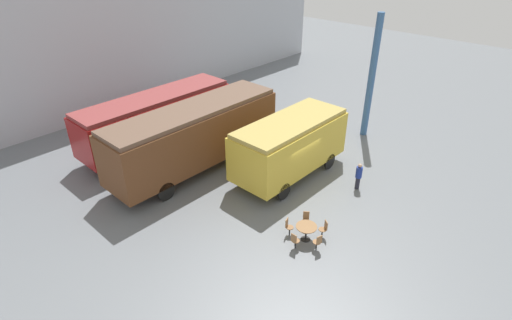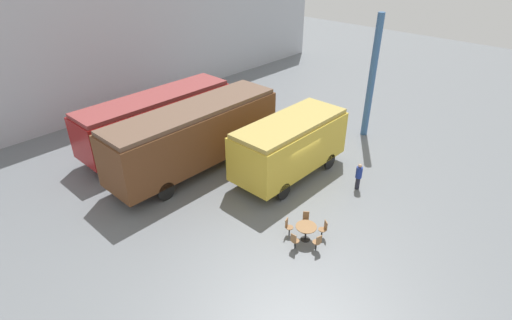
# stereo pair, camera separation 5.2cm
# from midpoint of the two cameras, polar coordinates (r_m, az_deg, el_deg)

# --- Properties ---
(ground_plane) EXTENTS (80.00, 80.00, 0.00)m
(ground_plane) POSITION_cam_midpoint_polar(r_m,az_deg,el_deg) (22.57, 4.90, -2.79)
(ground_plane) COLOR slate
(backdrop_wall) EXTENTS (44.00, 0.15, 9.00)m
(backdrop_wall) POSITION_cam_midpoint_polar(r_m,az_deg,el_deg) (32.23, -18.19, 14.78)
(backdrop_wall) COLOR #B2B7C1
(backdrop_wall) RESTS_ON ground_plane
(streamlined_locomotive) EXTENTS (12.15, 2.67, 3.40)m
(streamlined_locomotive) POSITION_cam_midpoint_polar(r_m,az_deg,el_deg) (26.43, -12.47, 6.61)
(streamlined_locomotive) COLOR maroon
(streamlined_locomotive) RESTS_ON ground_plane
(passenger_coach_wooden) EXTENTS (10.65, 2.84, 3.79)m
(passenger_coach_wooden) POSITION_cam_midpoint_polar(r_m,az_deg,el_deg) (22.83, -8.64, 3.74)
(passenger_coach_wooden) COLOR brown
(passenger_coach_wooden) RESTS_ON ground_plane
(passenger_coach_vintage) EXTENTS (7.03, 2.87, 3.35)m
(passenger_coach_vintage) POSITION_cam_midpoint_polar(r_m,az_deg,el_deg) (22.11, 4.92, 2.33)
(passenger_coach_vintage) COLOR gold
(passenger_coach_vintage) RESTS_ON ground_plane
(cafe_table_near) EXTENTS (0.96, 0.96, 0.75)m
(cafe_table_near) POSITION_cam_midpoint_polar(r_m,az_deg,el_deg) (18.22, 7.25, -9.73)
(cafe_table_near) COLOR black
(cafe_table_near) RESTS_ON ground_plane
(cafe_chair_0) EXTENTS (0.40, 0.40, 0.87)m
(cafe_chair_0) POSITION_cam_midpoint_polar(r_m,az_deg,el_deg) (18.54, 9.75, -9.56)
(cafe_chair_0) COLOR black
(cafe_chair_0) RESTS_ON ground_plane
(cafe_chair_1) EXTENTS (0.40, 0.40, 0.87)m
(cafe_chair_1) POSITION_cam_midpoint_polar(r_m,az_deg,el_deg) (18.94, 7.21, -8.34)
(cafe_chair_1) COLOR black
(cafe_chair_1) RESTS_ON ground_plane
(cafe_chair_2) EXTENTS (0.37, 0.39, 0.87)m
(cafe_chair_2) POSITION_cam_midpoint_polar(r_m,az_deg,el_deg) (18.47, 4.68, -9.34)
(cafe_chair_2) COLOR black
(cafe_chair_2) RESTS_ON ground_plane
(cafe_chair_3) EXTENTS (0.36, 0.36, 0.87)m
(cafe_chair_3) POSITION_cam_midpoint_polar(r_m,az_deg,el_deg) (17.74, 5.60, -11.33)
(cafe_chair_3) COLOR black
(cafe_chair_3) RESTS_ON ground_plane
(cafe_chair_4) EXTENTS (0.37, 0.39, 0.87)m
(cafe_chair_4) POSITION_cam_midpoint_polar(r_m,az_deg,el_deg) (17.79, 8.88, -11.47)
(cafe_chair_4) COLOR black
(cafe_chair_4) RESTS_ON ground_plane
(visitor_person) EXTENTS (0.34, 0.34, 1.53)m
(visitor_person) POSITION_cam_midpoint_polar(r_m,az_deg,el_deg) (22.00, 14.52, -2.16)
(visitor_person) COLOR #262633
(visitor_person) RESTS_ON ground_plane
(support_pillar) EXTENTS (0.44, 0.44, 8.00)m
(support_pillar) POSITION_cam_midpoint_polar(r_m,az_deg,el_deg) (27.06, 16.29, 11.21)
(support_pillar) COLOR #386093
(support_pillar) RESTS_ON ground_plane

